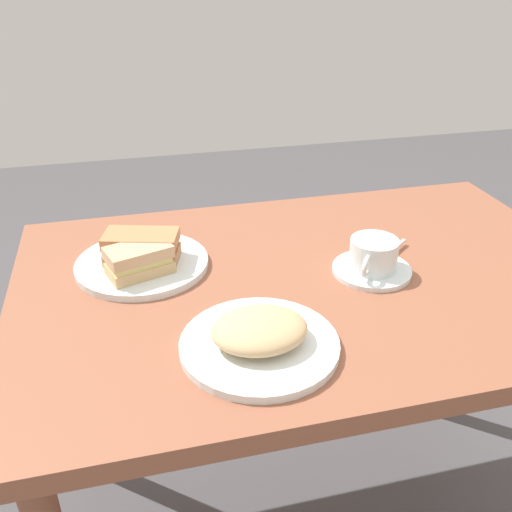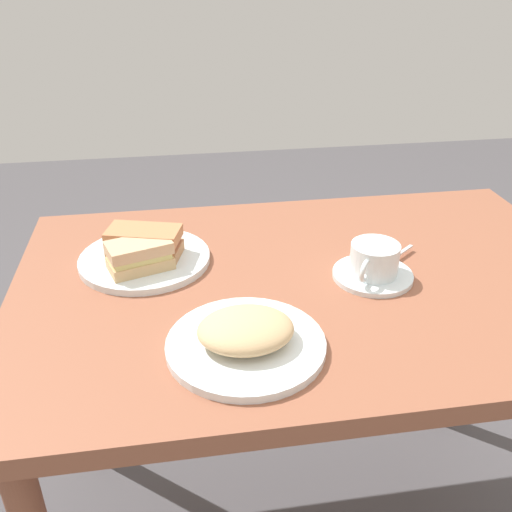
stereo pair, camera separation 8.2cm
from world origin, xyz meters
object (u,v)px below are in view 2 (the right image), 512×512
object	(u,v)px
dining_table	(311,316)
coffee_saucer	(373,275)
sandwich_back	(140,255)
spoon	(395,257)
side_plate	(246,345)
sandwich_front	(145,242)
coffee_cup	(374,258)
sandwich_plate	(145,259)

from	to	relation	value
dining_table	coffee_saucer	world-z (taller)	coffee_saucer
dining_table	sandwich_back	size ratio (longest dim) A/B	8.53
sandwich_back	coffee_saucer	distance (m)	0.44
spoon	side_plate	distance (m)	0.40
sandwich_back	side_plate	world-z (taller)	sandwich_back
sandwich_front	coffee_cup	xyz separation A→B (m)	(-0.43, 0.13, -0.00)
side_plate	spoon	bearing A→B (deg)	-145.61
coffee_saucer	spoon	bearing A→B (deg)	-141.57
dining_table	side_plate	distance (m)	0.27
sandwich_front	coffee_saucer	distance (m)	0.45
dining_table	sandwich_front	world-z (taller)	sandwich_front
sandwich_plate	side_plate	bearing A→B (deg)	117.72
dining_table	side_plate	size ratio (longest dim) A/B	4.51
sandwich_plate	sandwich_front	distance (m)	0.04
coffee_cup	coffee_saucer	bearing A→B (deg)	-128.14
dining_table	spoon	size ratio (longest dim) A/B	13.40
sandwich_back	side_plate	size ratio (longest dim) A/B	0.53
sandwich_back	coffee_saucer	world-z (taller)	sandwich_back
sandwich_front	sandwich_plate	bearing A→B (deg)	51.76
sandwich_back	coffee_saucer	bearing A→B (deg)	169.65
coffee_saucer	coffee_cup	world-z (taller)	coffee_cup
sandwich_back	spoon	xyz separation A→B (m)	(-0.50, 0.03, -0.03)
coffee_saucer	sandwich_back	bearing A→B (deg)	-10.35
coffee_saucer	coffee_cup	xyz separation A→B (m)	(0.00, 0.00, 0.04)
side_plate	sandwich_back	bearing A→B (deg)	-57.08
sandwich_front	side_plate	distance (m)	0.35
dining_table	sandwich_front	size ratio (longest dim) A/B	7.28
sandwich_front	side_plate	xyz separation A→B (m)	(-0.16, 0.31, -0.04)
sandwich_back	side_plate	bearing A→B (deg)	122.92
sandwich_plate	dining_table	bearing A→B (deg)	160.85
sandwich_front	coffee_saucer	size ratio (longest dim) A/B	1.02
spoon	side_plate	xyz separation A→B (m)	(0.33, 0.23, -0.01)
sandwich_back	coffee_cup	xyz separation A→B (m)	(-0.43, 0.08, -0.00)
coffee_cup	sandwich_plate	bearing A→B (deg)	-16.82
coffee_saucer	sandwich_front	bearing A→B (deg)	-17.16
sandwich_front	sandwich_back	distance (m)	0.05
dining_table	sandwich_back	bearing A→B (deg)	-10.77
dining_table	side_plate	xyz separation A→B (m)	(0.16, 0.20, 0.10)
spoon	sandwich_front	bearing A→B (deg)	-9.45
sandwich_front	dining_table	bearing A→B (deg)	160.15
sandwich_plate	coffee_saucer	world-z (taller)	sandwich_plate
coffee_saucer	side_plate	world-z (taller)	side_plate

